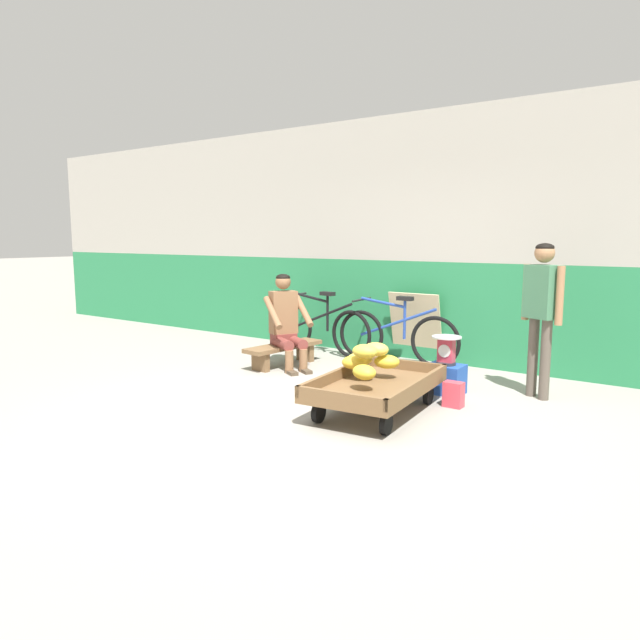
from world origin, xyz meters
TOP-DOWN VIEW (x-y plane):
  - ground_plane at (0.00, 0.00)m, footprint 80.00×80.00m
  - back_wall at (0.00, 2.99)m, footprint 16.00×0.30m
  - banana_cart at (0.53, 0.50)m, footprint 0.98×1.52m
  - banana_pile at (0.38, 0.58)m, footprint 0.61×0.74m
  - low_bench at (-1.40, 1.54)m, footprint 0.42×1.13m
  - vendor_seated at (-1.32, 1.49)m, footprint 0.74×0.64m
  - plastic_crate at (0.76, 1.50)m, footprint 0.36×0.28m
  - weighing_scale at (0.76, 1.49)m, footprint 0.30×0.30m
  - bicycle_near_left at (-1.46, 2.44)m, footprint 1.66×0.48m
  - bicycle_far_left at (-0.34, 2.49)m, footprint 1.66×0.48m
  - sign_board at (-0.22, 2.79)m, footprint 0.70×0.23m
  - customer_adult at (1.57, 1.88)m, footprint 0.44×0.33m
  - shopping_bag at (1.02, 1.09)m, footprint 0.18×0.12m

SIDE VIEW (x-z plane):
  - ground_plane at x=0.00m, z-range 0.00..0.00m
  - shopping_bag at x=1.02m, z-range 0.00..0.24m
  - plastic_crate at x=0.76m, z-range 0.00..0.30m
  - low_bench at x=-1.40m, z-range 0.06..0.33m
  - banana_cart at x=0.53m, z-range 0.06..0.42m
  - bicycle_near_left at x=-1.46m, z-range -0.08..0.78m
  - bicycle_far_left at x=-0.34m, z-range -0.08..0.78m
  - sign_board at x=-0.22m, z-range 0.00..0.88m
  - weighing_scale at x=0.76m, z-range 0.31..0.60m
  - banana_pile at x=0.38m, z-range 0.34..0.60m
  - vendor_seated at x=-1.32m, z-range 0.00..1.14m
  - customer_adult at x=1.57m, z-range 0.19..1.72m
  - back_wall at x=0.00m, z-range 0.00..3.13m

